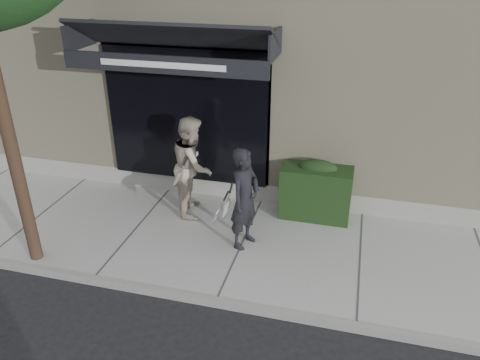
# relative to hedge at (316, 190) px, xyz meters

# --- Properties ---
(ground) EXTENTS (80.00, 80.00, 0.00)m
(ground) POSITION_rel_hedge_xyz_m (-1.10, -1.25, -0.66)
(ground) COLOR black
(ground) RESTS_ON ground
(sidewalk) EXTENTS (20.00, 3.00, 0.12)m
(sidewalk) POSITION_rel_hedge_xyz_m (-1.10, -1.25, -0.60)
(sidewalk) COLOR #9F9E9A
(sidewalk) RESTS_ON ground
(curb) EXTENTS (20.00, 0.10, 0.14)m
(curb) POSITION_rel_hedge_xyz_m (-1.10, -2.80, -0.59)
(curb) COLOR gray
(curb) RESTS_ON ground
(building_facade) EXTENTS (14.30, 8.04, 5.64)m
(building_facade) POSITION_rel_hedge_xyz_m (-1.11, 3.71, 2.08)
(building_facade) COLOR beige
(building_facade) RESTS_ON ground
(hedge) EXTENTS (1.30, 0.70, 1.14)m
(hedge) POSITION_rel_hedge_xyz_m (0.00, 0.00, 0.00)
(hedge) COLOR black
(hedge) RESTS_ON sidewalk
(pedestrian_front) EXTENTS (0.78, 0.90, 1.77)m
(pedestrian_front) POSITION_rel_hedge_xyz_m (-1.06, -1.30, 0.35)
(pedestrian_front) COLOR black
(pedestrian_front) RESTS_ON sidewalk
(pedestrian_back) EXTENTS (0.93, 1.08, 1.91)m
(pedestrian_back) POSITION_rel_hedge_xyz_m (-2.28, -0.43, 0.42)
(pedestrian_back) COLOR #B9A994
(pedestrian_back) RESTS_ON sidewalk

